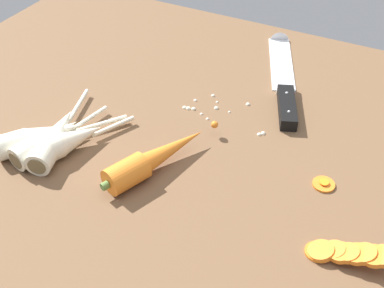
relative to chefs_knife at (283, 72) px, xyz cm
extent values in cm
cube|color=brown|center=(-5.60, -26.18, -2.65)|extent=(120.00, 90.00, 4.00)
cube|color=silver|center=(-1.56, 3.91, -0.40)|extent=(11.51, 20.20, 0.50)
cone|color=silver|center=(-5.72, 14.31, -0.40)|extent=(4.79, 4.26, 3.96)
cube|color=silver|center=(2.15, -5.37, 0.45)|extent=(3.47, 2.95, 2.20)
cube|color=black|center=(4.56, -11.41, 0.45)|extent=(6.68, 11.25, 2.20)
sphere|color=silver|center=(3.52, -8.81, 1.55)|extent=(0.50, 0.50, 0.50)
sphere|color=silver|center=(5.60, -14.01, 1.55)|extent=(0.50, 0.50, 0.50)
cylinder|color=orange|center=(-10.78, -39.06, 1.45)|extent=(6.22, 7.32, 4.20)
cone|color=orange|center=(-7.99, -32.16, 1.45)|extent=(9.28, 15.30, 3.99)
sphere|color=orange|center=(-4.19, -22.76, 1.45)|extent=(1.20, 1.20, 1.20)
cylinder|color=#5B7F3D|center=(-12.16, -42.49, 1.45)|extent=(1.49, 1.38, 1.20)
cylinder|color=silver|center=(-30.25, -41.50, 1.35)|extent=(6.18, 6.39, 4.00)
cone|color=silver|center=(-26.14, -35.93, 1.35)|extent=(8.32, 9.38, 3.80)
cylinder|color=silver|center=(-21.92, -30.23, 0.45)|extent=(6.26, 8.12, 0.70)
cylinder|color=silver|center=(-24.46, -39.98, 1.35)|extent=(5.37, 5.40, 4.00)
cone|color=silver|center=(-22.03, -34.86, 1.35)|extent=(6.55, 8.18, 3.80)
cylinder|color=silver|center=(-19.53, -29.63, 0.45)|extent=(4.01, 7.38, 0.70)
cylinder|color=brown|center=(-25.34, -41.82, 1.35)|extent=(2.66, 1.48, 2.80)
cylinder|color=silver|center=(-24.27, -41.27, 1.35)|extent=(5.29, 6.01, 4.00)
cone|color=silver|center=(-26.30, -34.54, 1.35)|extent=(6.24, 9.72, 3.80)
cylinder|color=silver|center=(-28.38, -27.63, 0.45)|extent=(3.48, 9.53, 0.70)
cylinder|color=brown|center=(-23.54, -43.70, 1.35)|extent=(2.77, 1.10, 2.80)
cylinder|color=silver|center=(-26.84, -41.97, 1.35)|extent=(4.76, 5.06, 4.00)
cone|color=silver|center=(-25.68, -36.02, 1.35)|extent=(5.22, 8.35, 3.80)
cylinder|color=silver|center=(-24.48, -29.91, 0.45)|extent=(2.30, 8.38, 0.70)
cylinder|color=brown|center=(-27.26, -44.12, 1.35)|extent=(2.81, 0.83, 2.80)
cylinder|color=orange|center=(17.64, -38.53, -0.30)|extent=(3.25, 3.25, 0.70)
cylinder|color=orange|center=(18.07, -38.51, -0.06)|extent=(3.49, 3.42, 1.83)
cylinder|color=orange|center=(19.51, -37.89, 0.19)|extent=(3.13, 3.06, 1.85)
cylinder|color=orange|center=(20.36, -38.05, 0.43)|extent=(3.27, 3.19, 1.69)
cylinder|color=orange|center=(21.17, -37.91, 0.68)|extent=(3.13, 3.06, 1.87)
cylinder|color=orange|center=(22.22, -37.74, 0.92)|extent=(3.30, 3.22, 1.72)
cylinder|color=orange|center=(22.99, -37.50, 1.17)|extent=(3.27, 3.21, 2.02)
cylinder|color=orange|center=(24.19, -37.50, 1.41)|extent=(3.40, 3.32, 1.67)
cylinder|color=orange|center=(25.02, -37.25, 1.66)|extent=(3.31, 3.28, 2.18)
cylinder|color=orange|center=(15.19, -26.46, -0.30)|extent=(3.32, 3.32, 0.70)
cylinder|color=orange|center=(15.19, -26.46, -0.03)|extent=(1.40, 1.40, 0.16)
sphere|color=silver|center=(-7.57, -14.19, -0.41)|extent=(0.49, 0.49, 0.49)
sphere|color=silver|center=(-8.54, -18.71, -0.38)|extent=(0.54, 0.54, 0.54)
sphere|color=silver|center=(2.53, -19.44, -0.29)|extent=(0.72, 0.72, 0.72)
sphere|color=silver|center=(-6.99, -19.51, -0.37)|extent=(0.56, 0.56, 0.56)
sphere|color=silver|center=(3.02, -18.88, -0.25)|extent=(0.81, 0.81, 0.81)
sphere|color=silver|center=(-6.92, -15.95, -0.25)|extent=(0.80, 0.80, 0.80)
sphere|color=silver|center=(-9.09, -12.69, -0.30)|extent=(0.69, 0.69, 0.69)
sphere|color=silver|center=(-4.38, -15.92, -0.42)|extent=(0.47, 0.47, 0.47)
sphere|color=silver|center=(-2.32, -12.34, -0.27)|extent=(0.76, 0.76, 0.76)
sphere|color=silver|center=(-12.08, -18.37, -0.28)|extent=(0.75, 0.75, 0.75)
sphere|color=silver|center=(-11.34, -15.54, -0.34)|extent=(0.62, 0.62, 0.62)
sphere|color=silver|center=(-10.44, -18.01, -0.25)|extent=(0.80, 0.80, 0.80)
sphere|color=silver|center=(-11.34, -18.28, -0.24)|extent=(0.83, 0.83, 0.83)
camera|label=1|loc=(20.17, -79.07, 49.70)|focal=44.54mm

